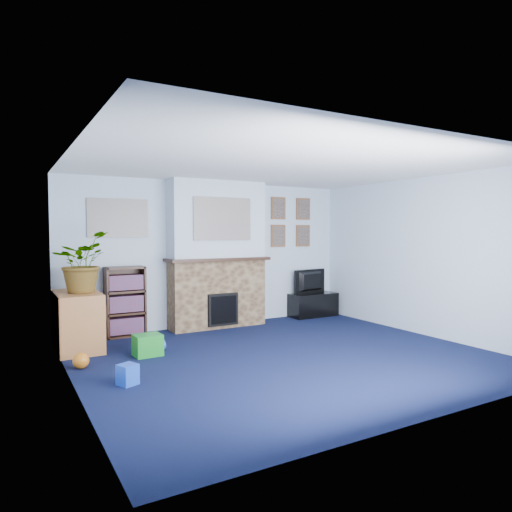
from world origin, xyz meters
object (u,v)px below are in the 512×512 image
bookshelf (125,303)px  sideboard (77,323)px  tv_stand (313,304)px  television (313,281)px

bookshelf → sideboard: bearing=-148.2°
tv_stand → sideboard: bearing=-174.8°
television → sideboard: (-4.19, -0.40, -0.30)m
bookshelf → sideboard: 0.89m
tv_stand → sideboard: 4.21m
sideboard → television: bearing=5.5°
television → bookshelf: size_ratio=0.73×
tv_stand → bookshelf: (-3.45, 0.08, 0.28)m
television → bookshelf: bearing=-10.3°
tv_stand → sideboard: sideboard is taller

